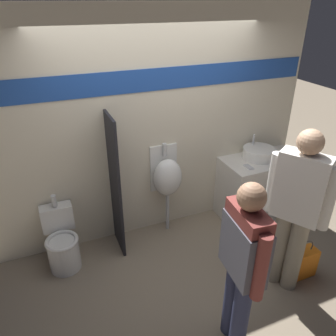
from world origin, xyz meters
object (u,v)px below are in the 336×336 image
Objects in this scene: cell_phone at (249,167)px; person_in_vest at (243,259)px; toilet at (62,243)px; shopping_bag at (302,262)px; person_with_lanyard at (296,207)px; sink_basin at (259,153)px; urinal_near_counter at (167,177)px.

person_in_vest reaches higher than cell_phone.
shopping_bag is (2.38, -1.17, -0.12)m from toilet.
sink_basin is at bearing -52.63° from person_with_lanyard.
person_in_vest is (-1.04, -1.40, 0.08)m from cell_phone.
toilet is (-2.31, 0.13, -0.57)m from cell_phone.
cell_phone is at bearing -15.99° from urinal_near_counter.
sink_basin is 0.52× the size of toilet.
sink_basin is at bearing 32.84° from cell_phone.
urinal_near_counter is 1.43m from toilet.
urinal_near_counter is 1.45× the size of toilet.
person_in_vest is (-0.06, -1.68, 0.16)m from urinal_near_counter.
urinal_near_counter is 2.53× the size of shopping_bag.
toilet is 2.10m from person_in_vest.
toilet is 0.51× the size of person_in_vest.
cell_phone is 1.07m from person_with_lanyard.
toilet is 0.47× the size of person_with_lanyard.
sink_basin is at bearing -34.07° from person_in_vest.
person_in_vest is at bearing -126.52° from cell_phone.
person_in_vest is at bearing 82.17° from person_with_lanyard.
person_in_vest is 0.92× the size of person_with_lanyard.
person_with_lanyard is at bearing -59.64° from urinal_near_counter.
urinal_near_counter is 1.55m from person_with_lanyard.
sink_basin reaches higher than shopping_bag.
sink_basin is 0.33m from cell_phone.
urinal_near_counter reaches higher than toilet.
sink_basin is 0.90× the size of shopping_bag.
person_with_lanyard reaches higher than shopping_bag.
cell_phone is 0.17× the size of toilet.
toilet is (-2.59, -0.05, -0.63)m from sink_basin.
urinal_near_counter is (-0.98, 0.28, -0.08)m from cell_phone.
person_with_lanyard reaches higher than urinal_near_counter.
person_with_lanyard is (-0.48, -1.22, 0.05)m from sink_basin.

